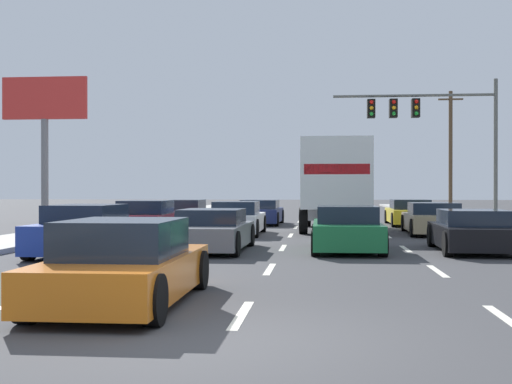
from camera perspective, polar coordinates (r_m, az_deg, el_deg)
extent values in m
plane|color=#3D3D3F|center=(32.18, 3.63, -2.69)|extent=(140.00, 140.00, 0.00)
cube|color=#B2AFA8|center=(28.09, 20.21, -3.00)|extent=(2.45, 80.00, 0.14)
cube|color=#B2AFA8|center=(28.68, -13.28, -2.92)|extent=(2.45, 80.00, 0.14)
cube|color=silver|center=(14.51, -12.41, -6.30)|extent=(0.14, 2.00, 0.01)
cube|color=silver|center=(19.31, -7.84, -4.66)|extent=(0.14, 2.00, 0.01)
cube|color=silver|center=(24.19, -5.11, -3.66)|extent=(0.14, 2.00, 0.01)
cube|color=silver|center=(29.11, -3.30, -3.00)|extent=(0.14, 2.00, 0.01)
cube|color=silver|center=(34.05, -2.02, -2.52)|extent=(0.14, 2.00, 0.01)
cube|color=silver|center=(39.01, -1.06, -2.16)|extent=(0.14, 2.00, 0.01)
cube|color=silver|center=(43.98, -0.32, -1.89)|extent=(0.14, 2.00, 0.01)
cube|color=silver|center=(48.95, 0.26, -1.67)|extent=(0.14, 2.00, 0.01)
cube|color=silver|center=(53.93, 0.75, -1.49)|extent=(0.14, 2.00, 0.01)
cube|color=silver|center=(8.94, -1.25, -10.43)|extent=(0.14, 2.00, 0.01)
cube|color=silver|center=(13.86, 1.18, -6.61)|extent=(0.14, 2.00, 0.01)
cube|color=silver|center=(18.82, 2.32, -4.79)|extent=(0.14, 2.00, 0.01)
cube|color=silver|center=(23.80, 2.98, -3.73)|extent=(0.14, 2.00, 0.01)
cube|color=silver|center=(28.79, 3.41, -3.03)|extent=(0.14, 2.00, 0.01)
cube|color=silver|center=(33.78, 3.71, -2.54)|extent=(0.14, 2.00, 0.01)
cube|color=silver|center=(38.77, 3.94, -2.18)|extent=(0.14, 2.00, 0.01)
cube|color=silver|center=(43.77, 4.11, -1.90)|extent=(0.14, 2.00, 0.01)
cube|color=silver|center=(48.76, 4.25, -1.68)|extent=(0.14, 2.00, 0.01)
cube|color=silver|center=(53.76, 4.36, -1.49)|extent=(0.14, 2.00, 0.01)
cube|color=silver|center=(9.19, 20.67, -10.15)|extent=(0.14, 2.00, 0.01)
cube|color=silver|center=(14.03, 15.26, -6.54)|extent=(0.14, 2.00, 0.01)
cube|color=silver|center=(18.95, 12.68, -4.76)|extent=(0.14, 2.00, 0.01)
cube|color=silver|center=(23.90, 11.17, -3.71)|extent=(0.14, 2.00, 0.01)
cube|color=silver|center=(28.87, 10.18, -3.03)|extent=(0.14, 2.00, 0.01)
cube|color=silver|center=(33.85, 9.48, -2.54)|extent=(0.14, 2.00, 0.01)
cube|color=silver|center=(38.83, 8.96, -2.18)|extent=(0.14, 2.00, 0.01)
cube|color=silver|center=(43.82, 8.56, -1.90)|extent=(0.14, 2.00, 0.01)
cube|color=silver|center=(48.81, 8.24, -1.68)|extent=(0.14, 2.00, 0.01)
cube|color=silver|center=(53.80, 7.98, -1.50)|extent=(0.14, 2.00, 0.01)
cube|color=red|center=(31.38, -5.98, -2.00)|extent=(1.73, 4.46, 0.56)
cube|color=#192333|center=(31.37, -5.98, -1.08)|extent=(1.51, 2.23, 0.45)
cylinder|color=black|center=(33.18, -6.77, -2.05)|extent=(0.22, 0.64, 0.64)
cylinder|color=black|center=(32.89, -4.07, -2.07)|extent=(0.22, 0.64, 0.64)
cylinder|color=black|center=(29.92, -8.08, -2.30)|extent=(0.22, 0.64, 0.64)
cylinder|color=black|center=(29.60, -5.10, -2.33)|extent=(0.22, 0.64, 0.64)
cube|color=maroon|center=(23.80, -9.18, -2.60)|extent=(1.80, 4.66, 0.67)
cube|color=#192333|center=(23.43, -9.39, -1.27)|extent=(1.57, 2.06, 0.45)
cylinder|color=black|center=(25.73, -9.98, -2.72)|extent=(0.22, 0.64, 0.64)
cylinder|color=black|center=(25.35, -6.38, -2.77)|extent=(0.22, 0.64, 0.64)
cylinder|color=black|center=(22.33, -12.35, -3.18)|extent=(0.22, 0.64, 0.64)
cylinder|color=black|center=(21.89, -8.23, -3.25)|extent=(0.22, 0.64, 0.64)
cube|color=#1E389E|center=(17.67, -14.01, -3.57)|extent=(1.80, 4.69, 0.68)
cube|color=#192333|center=(17.40, -14.31, -1.78)|extent=(1.57, 2.16, 0.44)
cylinder|color=black|center=(19.65, -14.50, -3.66)|extent=(0.22, 0.64, 0.64)
cylinder|color=black|center=(19.13, -9.85, -3.76)|extent=(0.22, 0.64, 0.64)
cylinder|color=black|center=(16.35, -18.88, -4.46)|extent=(0.22, 0.64, 0.64)
cylinder|color=black|center=(15.73, -13.39, -4.64)|extent=(0.22, 0.64, 0.64)
cube|color=#141E4C|center=(31.04, 0.39, -1.98)|extent=(1.92, 4.19, 0.60)
cube|color=#192333|center=(30.87, 0.35, -1.06)|extent=(1.66, 2.17, 0.41)
cylinder|color=black|center=(32.66, -0.84, -2.08)|extent=(0.23, 0.64, 0.64)
cylinder|color=black|center=(32.49, 2.19, -2.10)|extent=(0.23, 0.64, 0.64)
cylinder|color=black|center=(29.63, -1.59, -2.33)|extent=(0.23, 0.64, 0.64)
cylinder|color=black|center=(29.44, 1.75, -2.34)|extent=(0.23, 0.64, 0.64)
cube|color=white|center=(24.24, -1.60, -2.61)|extent=(1.71, 4.15, 0.61)
cube|color=#192333|center=(23.90, -1.69, -1.36)|extent=(1.51, 1.94, 0.46)
cylinder|color=black|center=(25.86, -2.93, -2.71)|extent=(0.22, 0.64, 0.64)
cylinder|color=black|center=(25.68, 0.59, -2.73)|extent=(0.22, 0.64, 0.64)
cylinder|color=black|center=(22.85, -4.06, -3.10)|extent=(0.22, 0.64, 0.64)
cylinder|color=black|center=(22.64, -0.07, -3.13)|extent=(0.22, 0.64, 0.64)
cube|color=slate|center=(17.94, -3.80, -3.68)|extent=(1.87, 4.25, 0.57)
cube|color=#192333|center=(17.94, -3.78, -2.12)|extent=(1.62, 2.01, 0.41)
cylinder|color=black|center=(19.63, -5.43, -3.65)|extent=(0.23, 0.64, 0.64)
cylinder|color=black|center=(19.36, -0.52, -3.71)|extent=(0.23, 0.64, 0.64)
cylinder|color=black|center=(16.60, -7.62, -4.37)|extent=(0.23, 0.64, 0.64)
cylinder|color=black|center=(16.28, -1.83, -4.46)|extent=(0.23, 0.64, 0.64)
cube|color=orange|center=(9.87, -11.08, -6.97)|extent=(1.73, 4.11, 0.56)
cube|color=#192333|center=(9.69, -11.32, -3.89)|extent=(1.52, 1.96, 0.52)
cylinder|color=black|center=(11.55, -12.74, -6.42)|extent=(0.22, 0.64, 0.64)
cylinder|color=black|center=(11.15, -4.87, -6.66)|extent=(0.22, 0.64, 0.64)
cylinder|color=black|center=(8.77, -19.02, -8.56)|extent=(0.22, 0.64, 0.64)
cylinder|color=black|center=(8.24, -8.74, -9.12)|extent=(0.22, 0.64, 0.64)
cube|color=white|center=(25.72, 6.84, 1.50)|extent=(2.56, 5.59, 2.53)
cube|color=red|center=(22.96, 6.92, 1.96)|extent=(2.25, 0.07, 0.36)
cube|color=#B7BABF|center=(29.51, 6.74, -0.34)|extent=(2.42, 2.06, 2.10)
cylinder|color=black|center=(29.54, 4.42, -2.02)|extent=(0.31, 0.96, 0.96)
cylinder|color=black|center=(29.57, 9.07, -2.02)|extent=(0.31, 0.96, 0.96)
cylinder|color=black|center=(24.64, 4.08, -2.48)|extent=(0.31, 0.96, 0.96)
cylinder|color=black|center=(24.67, 9.66, -2.48)|extent=(0.31, 0.96, 0.96)
cube|color=#196B38|center=(18.06, 7.75, -3.57)|extent=(1.77, 4.16, 0.63)
cube|color=#192333|center=(17.85, 7.77, -1.90)|extent=(1.55, 2.05, 0.44)
cylinder|color=black|center=(19.58, 5.16, -3.66)|extent=(0.22, 0.64, 0.64)
cylinder|color=black|center=(19.65, 9.96, -3.65)|extent=(0.22, 0.64, 0.64)
cylinder|color=black|center=(16.53, 5.12, -4.39)|extent=(0.22, 0.64, 0.64)
cylinder|color=black|center=(16.61, 10.81, -4.37)|extent=(0.22, 0.64, 0.64)
cube|color=yellow|center=(31.18, 12.99, -1.98)|extent=(1.91, 4.63, 0.60)
cube|color=#192333|center=(31.03, 13.02, -1.03)|extent=(1.65, 2.27, 0.44)
cylinder|color=black|center=(32.84, 11.15, -2.08)|extent=(0.23, 0.64, 0.64)
cylinder|color=black|center=(33.03, 14.12, -2.07)|extent=(0.23, 0.64, 0.64)
cylinder|color=black|center=(29.35, 11.72, -2.36)|extent=(0.23, 0.64, 0.64)
cylinder|color=black|center=(29.56, 15.05, -2.34)|extent=(0.23, 0.64, 0.64)
cube|color=tan|center=(25.21, 14.93, -2.52)|extent=(2.02, 4.43, 0.60)
cube|color=#192333|center=(25.17, 14.94, -1.36)|extent=(1.73, 2.03, 0.42)
cylinder|color=black|center=(26.74, 12.57, -2.61)|extent=(0.24, 0.65, 0.64)
cylinder|color=black|center=(26.97, 16.33, -2.59)|extent=(0.24, 0.65, 0.64)
cylinder|color=black|center=(23.49, 13.33, -3.01)|extent=(0.24, 0.65, 0.64)
cylinder|color=black|center=(23.74, 17.59, -2.98)|extent=(0.24, 0.65, 0.64)
cube|color=black|center=(18.57, 18.08, -3.58)|extent=(1.99, 4.06, 0.56)
cube|color=#192333|center=(18.46, 18.13, -2.09)|extent=(1.71, 2.13, 0.41)
cylinder|color=black|center=(19.87, 14.82, -3.61)|extent=(0.24, 0.65, 0.64)
cylinder|color=black|center=(20.17, 19.74, -3.56)|extent=(0.24, 0.65, 0.64)
cylinder|color=black|center=(17.00, 16.11, -4.27)|extent=(0.24, 0.65, 0.64)
cylinder|color=#595B56|center=(35.98, 19.82, 3.39)|extent=(0.20, 0.20, 7.25)
cylinder|color=#595B56|center=(35.46, 13.33, 8.03)|extent=(8.21, 0.14, 0.14)
cube|color=black|center=(35.40, 13.49, 6.99)|extent=(0.40, 0.56, 0.95)
sphere|color=red|center=(35.13, 13.56, 7.53)|extent=(0.20, 0.20, 0.20)
sphere|color=orange|center=(35.09, 13.56, 7.05)|extent=(0.20, 0.20, 0.20)
sphere|color=green|center=(35.06, 13.56, 6.56)|extent=(0.20, 0.20, 0.20)
cube|color=black|center=(35.26, 11.66, 7.02)|extent=(0.40, 0.56, 0.95)
sphere|color=red|center=(34.99, 11.72, 7.56)|extent=(0.20, 0.20, 0.20)
sphere|color=orange|center=(34.95, 11.72, 7.08)|extent=(0.20, 0.20, 0.20)
sphere|color=green|center=(34.92, 11.71, 6.59)|extent=(0.20, 0.20, 0.20)
cube|color=black|center=(35.15, 9.82, 7.04)|extent=(0.40, 0.56, 0.95)
sphere|color=red|center=(34.88, 9.86, 7.59)|extent=(0.20, 0.20, 0.20)
sphere|color=orange|center=(34.85, 9.86, 7.10)|extent=(0.20, 0.20, 0.20)
sphere|color=green|center=(34.81, 9.86, 6.61)|extent=(0.20, 0.20, 0.20)
cylinder|color=brown|center=(51.19, 16.31, 3.36)|extent=(0.28, 0.28, 8.87)
cube|color=brown|center=(51.54, 16.31, 7.62)|extent=(1.80, 0.12, 0.12)
cylinder|color=slate|center=(35.29, -17.62, 1.77)|extent=(0.36, 0.36, 5.18)
cube|color=red|center=(35.58, -17.63, 7.67)|extent=(4.38, 0.20, 2.13)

